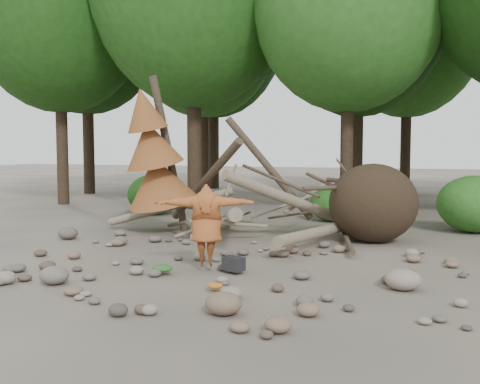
% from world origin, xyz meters
% --- Properties ---
extents(ground, '(120.00, 120.00, 0.00)m').
position_xyz_m(ground, '(0.00, 0.00, 0.00)').
color(ground, '#514C44').
rests_on(ground, ground).
extents(deadfall_pile, '(8.55, 5.24, 3.30)m').
position_xyz_m(deadfall_pile, '(2.02, 4.24, 0.95)').
color(deadfall_pile, '#332619').
rests_on(deadfall_pile, ground).
extents(dead_conifer, '(2.06, 2.16, 4.35)m').
position_xyz_m(dead_conifer, '(-3.12, 3.37, 2.11)').
color(dead_conifer, '#4C3F30').
rests_on(dead_conifer, ground).
extents(bush_left, '(1.80, 1.80, 1.44)m').
position_xyz_m(bush_left, '(-5.50, 7.20, 0.72)').
color(bush_left, '#1D4D14').
rests_on(bush_left, ground).
extents(bush_mid, '(1.40, 1.40, 1.12)m').
position_xyz_m(bush_mid, '(0.80, 7.80, 0.56)').
color(bush_mid, '#28611C').
rests_on(bush_mid, ground).
extents(bush_right, '(2.00, 2.00, 1.60)m').
position_xyz_m(bush_right, '(5.00, 7.00, 0.80)').
color(bush_right, '#327424').
rests_on(bush_right, ground).
extents(frisbee_thrower, '(3.43, 1.28, 1.79)m').
position_xyz_m(frisbee_thrower, '(0.09, -0.09, 0.88)').
color(frisbee_thrower, '#9D4E23').
rests_on(frisbee_thrower, ground).
extents(backpack, '(0.44, 0.36, 0.26)m').
position_xyz_m(backpack, '(0.67, -0.14, 0.13)').
color(backpack, black).
rests_on(backpack, ground).
extents(cloth_green, '(0.39, 0.32, 0.14)m').
position_xyz_m(cloth_green, '(-0.51, -0.72, 0.07)').
color(cloth_green, '#2A5D25').
rests_on(cloth_green, ground).
extents(cloth_orange, '(0.27, 0.22, 0.10)m').
position_xyz_m(cloth_orange, '(0.88, -1.43, 0.05)').
color(cloth_orange, '#AF621E').
rests_on(cloth_orange, ground).
extents(boulder_front_left, '(0.52, 0.47, 0.31)m').
position_xyz_m(boulder_front_left, '(-1.89, -2.03, 0.16)').
color(boulder_front_left, '#6F665D').
rests_on(boulder_front_left, ground).
extents(boulder_front_right, '(0.54, 0.48, 0.32)m').
position_xyz_m(boulder_front_right, '(1.51, -2.51, 0.16)').
color(boulder_front_right, brown).
rests_on(boulder_front_right, ground).
extents(boulder_mid_right, '(0.59, 0.54, 0.36)m').
position_xyz_m(boulder_mid_right, '(3.73, -0.18, 0.18)').
color(boulder_mid_right, gray).
rests_on(boulder_mid_right, ground).
extents(boulder_mid_left, '(0.53, 0.48, 0.32)m').
position_xyz_m(boulder_mid_left, '(-4.80, 1.82, 0.16)').
color(boulder_mid_left, '#5D554F').
rests_on(boulder_mid_left, ground).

